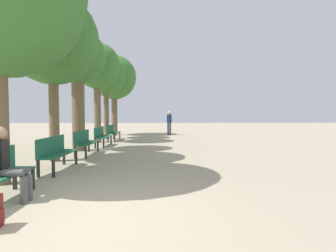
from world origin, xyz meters
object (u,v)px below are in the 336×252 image
bench_row_2 (85,141)px  bench_row_3 (102,135)px  tree_row_5 (114,78)px  tree_row_1 (53,40)px  person_seated (7,162)px  pedestrian_near (169,121)px  bench_row_4 (113,131)px  tree_row_3 (97,67)px  tree_row_4 (106,76)px  tree_row_2 (78,60)px  bench_row_1 (56,151)px

bench_row_2 → bench_row_3: (0.00, 2.65, 0.00)m
bench_row_2 → tree_row_5: tree_row_5 is taller
tree_row_1 → person_seated: 5.20m
pedestrian_near → person_seated: bearing=-102.3°
bench_row_2 → pedestrian_near: pedestrian_near is taller
bench_row_4 → tree_row_3: (-0.61, -0.96, 3.51)m
bench_row_2 → tree_row_4: 7.34m
tree_row_2 → pedestrian_near: tree_row_2 is taller
bench_row_1 → bench_row_3: (0.00, 5.30, 0.00)m
tree_row_1 → bench_row_3: bearing=81.2°
bench_row_3 → pedestrian_near: bearing=62.5°
tree_row_1 → tree_row_2: size_ratio=1.06×
pedestrian_near → tree_row_2: bearing=-116.5°
bench_row_3 → person_seated: (0.24, -7.90, 0.17)m
bench_row_3 → tree_row_4: size_ratio=0.34×
bench_row_3 → tree_row_3: tree_row_3 is taller
bench_row_3 → tree_row_1: size_ratio=0.32×
bench_row_1 → pedestrian_near: pedestrian_near is taller
tree_row_3 → tree_row_4: bearing=90.0°
bench_row_3 → tree_row_2: tree_row_2 is taller
bench_row_3 → person_seated: size_ratio=1.30×
tree_row_1 → pedestrian_near: tree_row_1 is taller
tree_row_2 → person_seated: (0.84, -6.43, -3.08)m
tree_row_1 → person_seated: bearing=-78.1°
pedestrian_near → tree_row_3: bearing=-129.7°
tree_row_2 → tree_row_3: tree_row_3 is taller
tree_row_5 → person_seated: (0.84, -14.41, -3.41)m
tree_row_1 → tree_row_2: 2.43m
tree_row_2 → tree_row_5: (0.00, 7.98, 0.33)m
bench_row_1 → pedestrian_near: bearing=74.1°
person_seated → tree_row_5: bearing=93.3°
tree_row_1 → tree_row_3: (-0.00, 5.59, 0.13)m
tree_row_2 → tree_row_4: bearing=90.0°
bench_row_1 → person_seated: person_seated is taller
tree_row_3 → tree_row_5: size_ratio=0.93×
tree_row_1 → tree_row_5: size_ratio=0.94×
bench_row_2 → bench_row_4: (0.00, 5.30, 0.00)m
bench_row_1 → bench_row_2: same height
pedestrian_near → tree_row_1: bearing=-110.9°
bench_row_2 → tree_row_3: tree_row_3 is taller
bench_row_2 → pedestrian_near: bearing=69.8°
bench_row_4 → tree_row_1: (-0.61, -6.55, 3.38)m
bench_row_1 → bench_row_4: (0.00, 7.95, 0.00)m
bench_row_1 → tree_row_4: size_ratio=0.34×
tree_row_4 → bench_row_4: bearing=-63.3°
bench_row_3 → tree_row_5: size_ratio=0.30×
bench_row_4 → tree_row_2: (-0.61, -4.12, 3.25)m
bench_row_3 → tree_row_5: bearing=95.3°
tree_row_4 → person_seated: bearing=-85.9°
tree_row_1 → bench_row_2: bearing=64.2°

